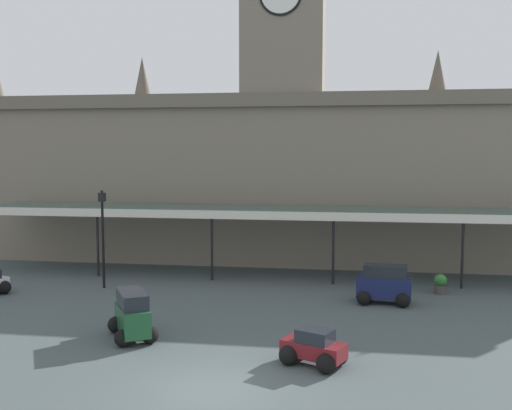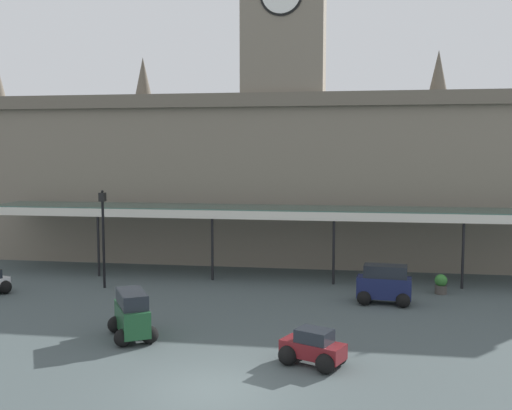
% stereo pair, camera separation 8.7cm
% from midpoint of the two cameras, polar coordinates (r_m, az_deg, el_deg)
% --- Properties ---
extents(ground_plane, '(140.00, 140.00, 0.00)m').
position_cam_midpoint_polar(ground_plane, '(17.74, -4.21, -17.59)').
color(ground_plane, '#434E4F').
extents(station_building, '(40.42, 5.66, 20.13)m').
position_cam_midpoint_polar(station_building, '(36.39, 2.89, 4.18)').
color(station_building, slate).
rests_on(station_building, ground).
extents(entrance_canopy, '(32.16, 3.26, 3.82)m').
position_cam_midpoint_polar(entrance_canopy, '(31.60, 1.95, -0.51)').
color(entrance_canopy, '#38564C').
rests_on(entrance_canopy, ground).
extents(car_maroon_sedan, '(2.23, 2.00, 1.19)m').
position_cam_midpoint_polar(car_maroon_sedan, '(19.45, 5.73, -13.91)').
color(car_maroon_sedan, maroon).
rests_on(car_maroon_sedan, ground).
extents(car_green_van, '(2.32, 2.59, 1.77)m').
position_cam_midpoint_polar(car_green_van, '(22.31, -11.91, -10.63)').
color(car_green_van, '#1E512D').
rests_on(car_green_van, ground).
extents(car_navy_van, '(2.48, 1.76, 1.77)m').
position_cam_midpoint_polar(car_navy_van, '(27.17, 12.52, -7.75)').
color(car_navy_van, '#19214C').
rests_on(car_navy_van, ground).
extents(victorian_lamppost, '(0.30, 0.30, 4.94)m').
position_cam_midpoint_polar(victorian_lamppost, '(30.14, -14.64, -2.13)').
color(victorian_lamppost, black).
rests_on(victorian_lamppost, ground).
extents(planter_by_canopy, '(0.60, 0.60, 0.96)m').
position_cam_midpoint_polar(planter_by_canopy, '(29.76, 17.70, -7.36)').
color(planter_by_canopy, '#47423D').
rests_on(planter_by_canopy, ground).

